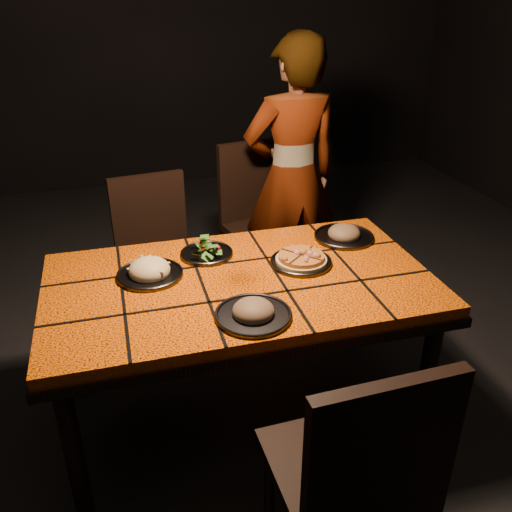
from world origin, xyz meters
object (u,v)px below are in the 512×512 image
object	(u,v)px
dining_table	(240,295)
chair_far_left	(156,247)
plate_pasta	(150,271)
diner	(292,177)
plate_pizza	(301,260)
chair_far_right	(260,213)
chair_near	(358,471)

from	to	relation	value
dining_table	chair_far_left	bearing A→B (deg)	108.00
plate_pasta	chair_far_left	bearing A→B (deg)	83.46
dining_table	chair_far_left	distance (m)	0.91
dining_table	plate_pasta	bearing A→B (deg)	161.39
diner	plate_pizza	world-z (taller)	diner
chair_far_right	plate_pasta	distance (m)	1.23
chair_near	chair_far_left	xyz separation A→B (m)	(-0.41, 1.75, -0.04)
diner	plate_pasta	xyz separation A→B (m)	(-0.93, -0.87, -0.04)
diner	plate_pasta	distance (m)	1.27
chair_far_left	chair_far_right	distance (m)	0.71
dining_table	plate_pizza	distance (m)	0.31
chair_far_right	chair_far_left	bearing A→B (deg)	-174.24
chair_near	plate_pizza	distance (m)	0.99
plate_pasta	chair_far_right	bearing A→B (deg)	51.53
chair_near	plate_pasta	bearing A→B (deg)	-66.31
dining_table	chair_near	xyz separation A→B (m)	(0.13, -0.90, -0.11)
dining_table	chair_near	size ratio (longest dim) A/B	1.64
chair_far_right	dining_table	bearing A→B (deg)	-122.85
dining_table	plate_pasta	world-z (taller)	plate_pasta
dining_table	plate_pasta	xyz separation A→B (m)	(-0.36, 0.12, 0.10)
chair_far_left	plate_pasta	distance (m)	0.77
plate_pizza	plate_pasta	xyz separation A→B (m)	(-0.65, 0.06, 0.01)
dining_table	diner	size ratio (longest dim) A/B	0.99
chair_near	chair_far_left	bearing A→B (deg)	-78.92
dining_table	chair_far_left	size ratio (longest dim) A/B	1.76
dining_table	chair_near	world-z (taller)	chair_near
chair_near	diner	world-z (taller)	diner
plate_pizza	dining_table	bearing A→B (deg)	-168.81
dining_table	chair_far_right	bearing A→B (deg)	69.72
dining_table	plate_pizza	bearing A→B (deg)	11.19
chair_near	diner	xyz separation A→B (m)	(0.43, 1.89, 0.25)
chair_near	plate_pasta	world-z (taller)	chair_near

